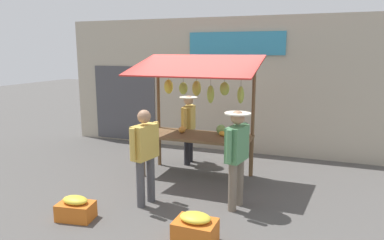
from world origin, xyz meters
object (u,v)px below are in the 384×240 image
(market_stall, at_px, (198,102))
(shopper_with_ponytail, at_px, (237,151))
(produce_crate_near, at_px, (76,209))
(vendor_with_sunhat, at_px, (188,124))
(shopper_with_shopping_bag, at_px, (145,151))
(produce_crate_side, at_px, (195,229))

(market_stall, bearing_deg, shopper_with_ponytail, 131.36)
(market_stall, relative_size, produce_crate_near, 4.20)
(vendor_with_sunhat, bearing_deg, produce_crate_near, -17.86)
(vendor_with_sunhat, distance_m, shopper_with_shopping_bag, 2.34)
(market_stall, xyz_separation_m, shopper_with_ponytail, (-1.11, 1.26, -0.58))
(produce_crate_near, bearing_deg, shopper_with_shopping_bag, -130.53)
(produce_crate_near, bearing_deg, vendor_with_sunhat, -101.12)
(vendor_with_sunhat, distance_m, produce_crate_near, 3.37)
(shopper_with_shopping_bag, relative_size, produce_crate_side, 2.85)
(produce_crate_near, height_order, produce_crate_side, produce_crate_side)
(vendor_with_sunhat, xyz_separation_m, shopper_with_shopping_bag, (-0.12, 2.34, 0.01))
(market_stall, relative_size, shopper_with_ponytail, 1.52)
(shopper_with_ponytail, bearing_deg, produce_crate_near, 130.67)
(market_stall, distance_m, vendor_with_sunhat, 1.05)
(market_stall, height_order, produce_crate_side, market_stall)
(market_stall, bearing_deg, produce_crate_side, 108.62)
(vendor_with_sunhat, bearing_deg, shopper_with_ponytail, 32.49)
(shopper_with_ponytail, height_order, shopper_with_shopping_bag, shopper_with_ponytail)
(vendor_with_sunhat, relative_size, shopper_with_ponytail, 0.96)
(vendor_with_sunhat, relative_size, produce_crate_near, 2.66)
(produce_crate_near, distance_m, produce_crate_side, 1.97)
(shopper_with_shopping_bag, bearing_deg, produce_crate_side, -114.34)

